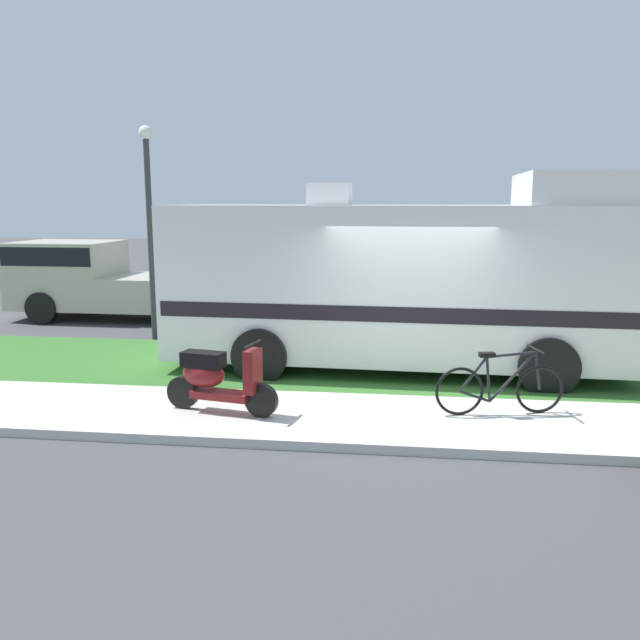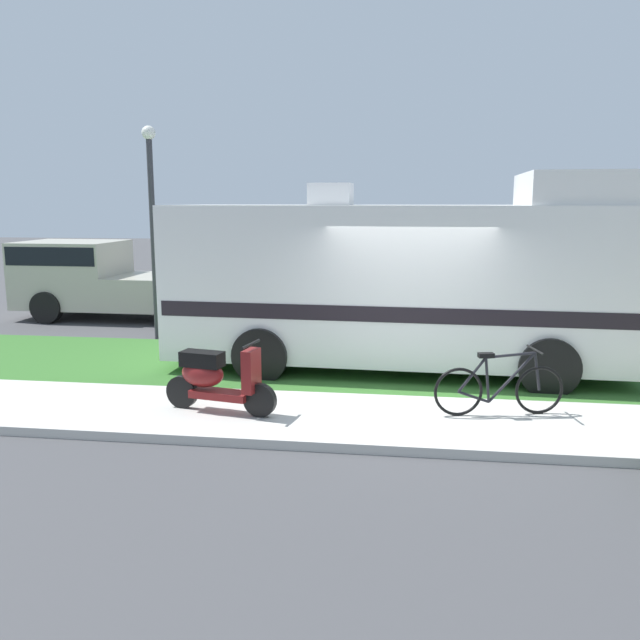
# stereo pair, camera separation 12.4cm
# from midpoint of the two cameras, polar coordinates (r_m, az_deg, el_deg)

# --- Properties ---
(ground_plane) EXTENTS (80.00, 80.00, 0.00)m
(ground_plane) POSITION_cam_midpoint_polar(r_m,az_deg,el_deg) (9.68, 7.95, -6.93)
(ground_plane) COLOR #424244
(sidewalk) EXTENTS (24.00, 2.00, 0.12)m
(sidewalk) POSITION_cam_midpoint_polar(r_m,az_deg,el_deg) (8.52, 7.95, -8.92)
(sidewalk) COLOR beige
(sidewalk) RESTS_ON ground
(grass_strip) EXTENTS (24.00, 3.40, 0.08)m
(grass_strip) POSITION_cam_midpoint_polar(r_m,az_deg,el_deg) (11.12, 7.95, -4.45)
(grass_strip) COLOR #336628
(grass_strip) RESTS_ON ground
(motorhome_rv) EXTENTS (7.62, 2.82, 3.31)m
(motorhome_rv) POSITION_cam_midpoint_polar(r_m,az_deg,el_deg) (11.02, 7.70, 3.52)
(motorhome_rv) COLOR silver
(motorhome_rv) RESTS_ON ground
(scooter) EXTENTS (1.57, 0.60, 0.97)m
(scooter) POSITION_cam_midpoint_polar(r_m,az_deg,el_deg) (8.65, -8.75, -5.05)
(scooter) COLOR black
(scooter) RESTS_ON ground
(bicycle) EXTENTS (1.69, 0.55, 0.88)m
(bicycle) POSITION_cam_midpoint_polar(r_m,az_deg,el_deg) (8.78, 15.85, -5.73)
(bicycle) COLOR black
(bicycle) RESTS_ON ground
(pickup_truck_near) EXTENTS (5.29, 2.19, 1.89)m
(pickup_truck_near) POSITION_cam_midpoint_polar(r_m,az_deg,el_deg) (16.99, -18.14, 3.55)
(pickup_truck_near) COLOR #B7B29E
(pickup_truck_near) RESTS_ON ground
(street_lamp_post) EXTENTS (0.28, 0.28, 4.36)m
(street_lamp_post) POSITION_cam_midpoint_polar(r_m,az_deg,el_deg) (13.85, -14.27, 9.12)
(street_lamp_post) COLOR #333338
(street_lamp_post) RESTS_ON ground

